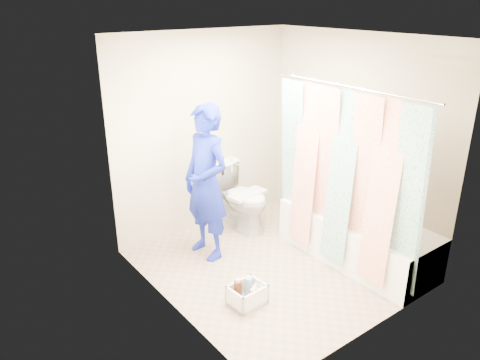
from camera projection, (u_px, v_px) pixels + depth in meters
floor at (272, 266)px, 5.08m from camera, size 2.60×2.60×0.00m
ceiling at (279, 36)px, 4.20m from camera, size 2.40×2.60×0.02m
wall_back at (204, 133)px, 5.60m from camera, size 2.40×0.02×2.40m
wall_front at (384, 206)px, 3.67m from camera, size 2.40×0.02×2.40m
wall_left at (168, 191)px, 3.96m from camera, size 0.02×2.60×2.40m
wall_right at (355, 141)px, 5.31m from camera, size 0.02×2.60×2.40m
bathtub at (356, 237)px, 5.14m from camera, size 0.70×1.75×0.50m
curtain_rod at (350, 87)px, 4.34m from camera, size 0.02×1.90×0.02m
shower_curtain at (342, 180)px, 4.68m from camera, size 0.06×1.75×1.80m
toilet at (240, 197)px, 5.82m from camera, size 0.56×0.86×0.82m
tank_lid at (248, 194)px, 5.71m from camera, size 0.53×0.29×0.04m
tank_internals at (225, 163)px, 5.79m from camera, size 0.20×0.07×0.27m
plumber at (206, 183)px, 5.03m from camera, size 0.47×0.66×1.72m
cleaning_caddy at (248, 295)px, 4.44m from camera, size 0.34×0.28×0.25m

